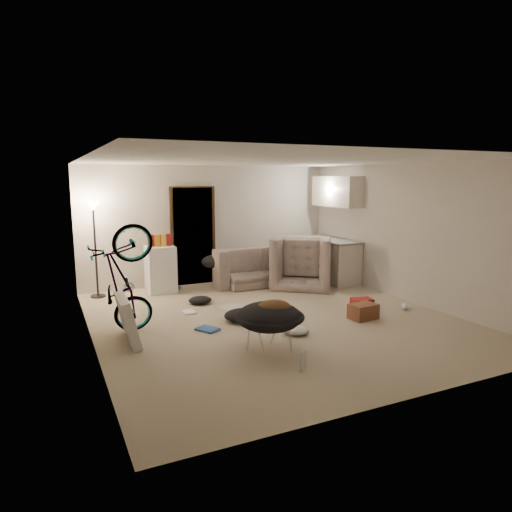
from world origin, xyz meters
name	(u,v)px	position (x,y,z in m)	size (l,w,h in m)	color
floor	(274,319)	(0.00, 0.00, -0.01)	(5.50, 6.00, 0.02)	tan
ceiling	(275,160)	(0.00, 0.00, 2.51)	(5.50, 6.00, 0.02)	white
wall_back	(210,225)	(0.00, 3.01, 1.25)	(5.50, 0.02, 2.50)	beige
wall_front	(416,280)	(0.00, -3.01, 1.25)	(5.50, 0.02, 2.50)	beige
wall_left	(87,254)	(-2.76, 0.00, 1.25)	(0.02, 6.00, 2.50)	beige
wall_right	(409,233)	(2.76, 0.00, 1.25)	(0.02, 6.00, 2.50)	beige
doorway	(193,236)	(-0.40, 2.97, 1.02)	(0.85, 0.10, 2.04)	black
door_trim	(193,237)	(-0.40, 2.94, 1.02)	(0.97, 0.04, 2.10)	#342412
floor_lamp	(94,229)	(-2.40, 2.65, 1.31)	(0.28, 0.28, 1.81)	black
kitchen_counter	(330,261)	(2.43, 2.00, 0.44)	(0.60, 1.50, 0.88)	beige
counter_top	(331,240)	(2.43, 2.00, 0.90)	(0.64, 1.54, 0.04)	gray
kitchen_uppers	(337,192)	(2.56, 2.00, 1.95)	(0.38, 1.40, 0.65)	beige
sofa	(257,269)	(0.85, 2.45, 0.30)	(2.07, 0.81, 0.61)	#3C433B
armchair	(303,267)	(1.67, 1.88, 0.39)	(1.20, 1.05, 0.78)	#3C433B
bicycle	(123,306)	(-2.30, 0.24, 0.43)	(0.57, 1.64, 0.86)	black
book_asset	(300,372)	(-0.67, -1.97, 0.01)	(0.18, 0.24, 0.02)	maroon
mini_fridge	(161,269)	(-1.21, 2.55, 0.46)	(0.54, 0.54, 0.92)	white
snack_box_0	(151,242)	(-1.38, 2.55, 1.00)	(0.10, 0.07, 0.30)	maroon
snack_box_1	(157,242)	(-1.26, 2.55, 1.00)	(0.10, 0.07, 0.30)	orange
snack_box_2	(163,242)	(-1.14, 2.55, 1.00)	(0.10, 0.07, 0.30)	gold
snack_box_3	(169,241)	(-1.02, 2.55, 1.00)	(0.10, 0.07, 0.30)	maroon
saucer_chair	(269,323)	(-0.70, -1.22, 0.39)	(0.92, 0.92, 0.65)	silver
hoodie	(274,309)	(-0.65, -1.25, 0.58)	(0.48, 0.40, 0.22)	#4E331B
sofa_drape	(215,262)	(-0.10, 2.45, 0.54)	(0.56, 0.46, 0.28)	black
tv_box	(127,318)	(-2.30, -0.02, 0.33)	(0.12, 1.00, 0.66)	silver
drink_case_a	(363,311)	(1.31, -0.60, 0.12)	(0.43, 0.31, 0.24)	brown
drink_case_b	(362,304)	(1.61, -0.18, 0.10)	(0.34, 0.25, 0.20)	maroon
juicer	(267,319)	(-0.25, -0.24, 0.10)	(0.18, 0.18, 0.25)	white
newspaper	(236,308)	(-0.32, 0.80, 0.00)	(0.44, 0.58, 0.01)	#B0AAA2
book_blue	(208,329)	(-1.15, -0.08, 0.02)	(0.23, 0.32, 0.03)	#2D55A3
book_white	(189,312)	(-1.13, 0.90, 0.01)	(0.20, 0.26, 0.02)	silver
shoe_0	(175,288)	(-0.93, 2.55, 0.05)	(0.25, 0.10, 0.09)	#2D55A3
shoe_1	(247,287)	(0.43, 2.04, 0.05)	(0.25, 0.10, 0.09)	slate
shoe_3	(301,332)	(0.00, -0.87, 0.05)	(0.25, 0.10, 0.09)	slate
shoe_4	(404,306)	(2.30, -0.47, 0.05)	(0.27, 0.11, 0.10)	white
clothes_lump_a	(242,315)	(-0.50, 0.12, 0.09)	(0.58, 0.50, 0.19)	black
clothes_lump_b	(200,300)	(-0.79, 1.37, 0.06)	(0.42, 0.37, 0.13)	black
clothes_lump_c	(295,330)	(-0.05, -0.78, 0.06)	(0.38, 0.32, 0.12)	silver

